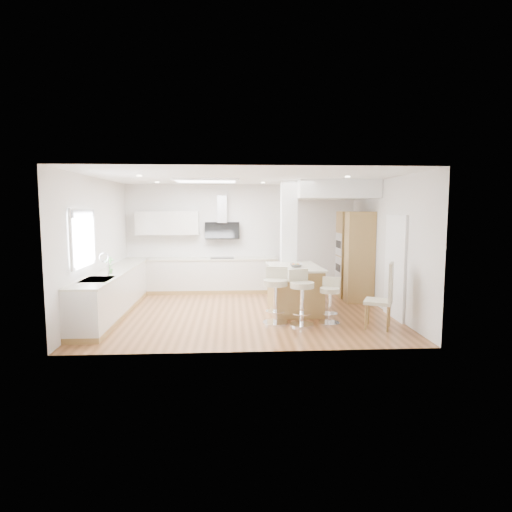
{
  "coord_description": "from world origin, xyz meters",
  "views": [
    {
      "loc": [
        -0.27,
        -8.8,
        2.17
      ],
      "look_at": [
        0.27,
        0.4,
        1.15
      ],
      "focal_mm": 30.0,
      "sensor_mm": 36.0,
      "label": 1
    }
  ],
  "objects": [
    {
      "name": "bar_stool_b",
      "position": [
        1.03,
        -1.05,
        0.58
      ],
      "size": [
        0.59,
        0.59,
        1.04
      ],
      "rotation": [
        0.0,
        0.0,
        0.32
      ],
      "color": "white",
      "rests_on": "ground"
    },
    {
      "name": "pillar",
      "position": [
        1.05,
        0.95,
        1.4
      ],
      "size": [
        0.35,
        0.35,
        2.8
      ],
      "color": "white",
      "rests_on": "ground"
    },
    {
      "name": "ground",
      "position": [
        0.0,
        0.0,
        0.0
      ],
      "size": [
        6.0,
        6.0,
        0.0
      ],
      "primitive_type": "plane",
      "color": "#9A6239",
      "rests_on": "ground"
    },
    {
      "name": "ceiling",
      "position": [
        0.0,
        0.0,
        0.0
      ],
      "size": [
        6.0,
        5.0,
        0.02
      ],
      "primitive_type": "cube",
      "color": "white",
      "rests_on": "ground"
    },
    {
      "name": "dining_chair",
      "position": [
        2.48,
        -1.39,
        0.65
      ],
      "size": [
        0.62,
        0.62,
        1.21
      ],
      "rotation": [
        0.0,
        0.0,
        -0.44
      ],
      "color": "beige",
      "rests_on": "ground"
    },
    {
      "name": "peninsula",
      "position": [
        1.06,
        0.07,
        0.49
      ],
      "size": [
        1.1,
        1.62,
        1.04
      ],
      "rotation": [
        0.0,
        0.0,
        0.03
      ],
      "color": "#9E7B43",
      "rests_on": "ground"
    },
    {
      "name": "wall_right",
      "position": [
        3.0,
        0.0,
        1.4
      ],
      "size": [
        0.04,
        5.0,
        2.8
      ],
      "primitive_type": "cube",
      "color": "silver",
      "rests_on": "ground"
    },
    {
      "name": "bar_stool_a",
      "position": [
        0.56,
        -0.9,
        0.6
      ],
      "size": [
        0.58,
        0.58,
        1.07
      ],
      "rotation": [
        0.0,
        0.0,
        -0.25
      ],
      "color": "white",
      "rests_on": "ground"
    },
    {
      "name": "wall_back",
      "position": [
        0.0,
        2.5,
        1.4
      ],
      "size": [
        6.0,
        0.04,
        2.8
      ],
      "primitive_type": "cube",
      "color": "silver",
      "rests_on": "ground"
    },
    {
      "name": "oven_column",
      "position": [
        2.68,
        1.23,
        1.05
      ],
      "size": [
        0.63,
        1.21,
        2.1
      ],
      "color": "#9E7B43",
      "rests_on": "ground"
    },
    {
      "name": "skylight",
      "position": [
        -0.79,
        0.6,
        2.77
      ],
      "size": [
        4.1,
        2.1,
        0.06
      ],
      "color": "white",
      "rests_on": "ground"
    },
    {
      "name": "counter_back",
      "position": [
        -0.91,
        2.22,
        0.7
      ],
      "size": [
        3.62,
        0.63,
        2.5
      ],
      "color": "#9E7B43",
      "rests_on": "ground"
    },
    {
      "name": "doorway_right",
      "position": [
        2.97,
        -0.6,
        1.0
      ],
      "size": [
        0.05,
        1.0,
        2.1
      ],
      "color": "#4C453B",
      "rests_on": "ground"
    },
    {
      "name": "wall_left",
      "position": [
        -3.0,
        0.0,
        1.4
      ],
      "size": [
        0.04,
        5.0,
        2.8
      ],
      "primitive_type": "cube",
      "color": "silver",
      "rests_on": "ground"
    },
    {
      "name": "soffit",
      "position": [
        2.1,
        1.4,
        2.6
      ],
      "size": [
        1.78,
        2.2,
        0.4
      ],
      "color": "white",
      "rests_on": "ground"
    },
    {
      "name": "bar_stool_c",
      "position": [
        1.59,
        -0.97,
        0.49
      ],
      "size": [
        0.52,
        0.52,
        0.87
      ],
      "rotation": [
        0.0,
        0.0,
        -0.43
      ],
      "color": "white",
      "rests_on": "ground"
    },
    {
      "name": "window_left",
      "position": [
        -2.96,
        -0.9,
        1.69
      ],
      "size": [
        0.06,
        1.28,
        1.07
      ],
      "color": "white",
      "rests_on": "ground"
    },
    {
      "name": "counter_left",
      "position": [
        -2.7,
        0.23,
        0.46
      ],
      "size": [
        0.63,
        4.5,
        1.35
      ],
      "color": "#9E7B43",
      "rests_on": "ground"
    }
  ]
}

